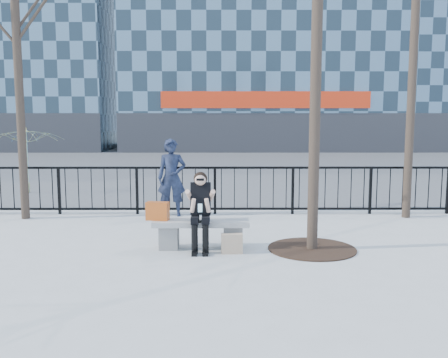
{
  "coord_description": "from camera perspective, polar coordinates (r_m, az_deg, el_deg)",
  "views": [
    {
      "loc": [
        0.36,
        -8.39,
        2.28
      ],
      "look_at": [
        0.4,
        0.8,
        1.1
      ],
      "focal_mm": 40.0,
      "sensor_mm": 36.0,
      "label": 1
    }
  ],
  "objects": [
    {
      "name": "handbag",
      "position": [
        8.64,
        -7.6,
        -3.65
      ],
      "size": [
        0.41,
        0.24,
        0.31
      ],
      "primitive_type": "cube",
      "rotation": [
        0.0,
        0.0,
        -0.18
      ],
      "color": "#B84C16",
      "rests_on": "bench_main"
    },
    {
      "name": "vendor_umbrella",
      "position": [
        15.65,
        -21.57,
        1.98
      ],
      "size": [
        2.32,
        2.36,
        1.93
      ],
      "primitive_type": "imported",
      "rotation": [
        0.0,
        0.0,
        0.1
      ],
      "color": "gold",
      "rests_on": "ground"
    },
    {
      "name": "bench_main",
      "position": [
        8.63,
        -2.65,
        -5.95
      ],
      "size": [
        1.65,
        0.46,
        0.49
      ],
      "color": "slate",
      "rests_on": "ground"
    },
    {
      "name": "street_surface",
      "position": [
        23.5,
        -1.13,
        1.75
      ],
      "size": [
        60.0,
        23.0,
        0.01
      ],
      "primitive_type": "cube",
      "color": "#474747",
      "rests_on": "ground"
    },
    {
      "name": "ground",
      "position": [
        8.7,
        -2.64,
        -7.88
      ],
      "size": [
        120.0,
        120.0,
        0.0
      ],
      "primitive_type": "plane",
      "color": "#A5A59F",
      "rests_on": "ground"
    },
    {
      "name": "standing_man",
      "position": [
        11.33,
        -6.0,
        0.16
      ],
      "size": [
        0.68,
        0.48,
        1.75
      ],
      "primitive_type": "imported",
      "rotation": [
        0.0,
        0.0,
        0.09
      ],
      "color": "black",
      "rests_on": "ground"
    },
    {
      "name": "tree_grate",
      "position": [
        8.73,
        10.01,
        -7.85
      ],
      "size": [
        1.5,
        1.5,
        0.02
      ],
      "primitive_type": "cylinder",
      "color": "black",
      "rests_on": "ground"
    },
    {
      "name": "seated_woman",
      "position": [
        8.39,
        -2.71,
        -3.75
      ],
      "size": [
        0.5,
        0.64,
        1.34
      ],
      "color": "black",
      "rests_on": "ground"
    },
    {
      "name": "railing",
      "position": [
        11.53,
        -2.04,
        -1.3
      ],
      "size": [
        14.0,
        0.06,
        1.1
      ],
      "color": "black",
      "rests_on": "ground"
    },
    {
      "name": "shopping_bag",
      "position": [
        8.32,
        0.92,
        -7.39
      ],
      "size": [
        0.36,
        0.15,
        0.33
      ],
      "primitive_type": "cube",
      "rotation": [
        0.0,
        0.0,
        0.05
      ],
      "color": "#C4AD8B",
      "rests_on": "ground"
    }
  ]
}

